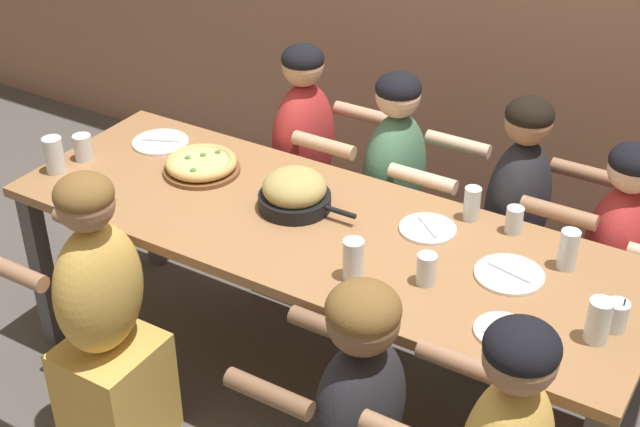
% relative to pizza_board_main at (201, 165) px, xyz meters
% --- Properties ---
extents(ground_plane, '(18.00, 18.00, 0.00)m').
position_rel_pizza_board_main_xyz_m(ground_plane, '(0.61, -0.10, -0.81)').
color(ground_plane, '#514C47').
rests_on(ground_plane, ground).
extents(dining_table, '(2.40, 0.82, 0.78)m').
position_rel_pizza_board_main_xyz_m(dining_table, '(0.61, -0.10, -0.11)').
color(dining_table, '#996B42').
rests_on(dining_table, ground).
extents(pizza_board_main, '(0.31, 0.31, 0.06)m').
position_rel_pizza_board_main_xyz_m(pizza_board_main, '(0.00, 0.00, 0.00)').
color(pizza_board_main, brown).
rests_on(pizza_board_main, dining_table).
extents(skillet_bowl, '(0.40, 0.27, 0.15)m').
position_rel_pizza_board_main_xyz_m(skillet_bowl, '(0.47, -0.04, 0.03)').
color(skillet_bowl, black).
rests_on(skillet_bowl, dining_table).
extents(empty_plate_a, '(0.24, 0.24, 0.02)m').
position_rel_pizza_board_main_xyz_m(empty_plate_a, '(-0.30, 0.10, -0.03)').
color(empty_plate_a, white).
rests_on(empty_plate_a, dining_table).
extents(empty_plate_b, '(0.21, 0.21, 0.02)m').
position_rel_pizza_board_main_xyz_m(empty_plate_b, '(0.96, 0.08, -0.03)').
color(empty_plate_b, white).
rests_on(empty_plate_b, dining_table).
extents(empty_plate_c, '(0.18, 0.18, 0.02)m').
position_rel_pizza_board_main_xyz_m(empty_plate_c, '(1.41, -0.33, -0.03)').
color(empty_plate_c, white).
rests_on(empty_plate_c, dining_table).
extents(empty_plate_d, '(0.23, 0.23, 0.02)m').
position_rel_pizza_board_main_xyz_m(empty_plate_d, '(1.32, -0.04, -0.03)').
color(empty_plate_d, white).
rests_on(empty_plate_d, dining_table).
extents(cocktail_glass_blue, '(0.07, 0.07, 0.12)m').
position_rel_pizza_board_main_xyz_m(cocktail_glass_blue, '(1.69, -0.13, 0.01)').
color(cocktail_glass_blue, silver).
rests_on(cocktail_glass_blue, dining_table).
extents(drinking_glass_a, '(0.07, 0.07, 0.11)m').
position_rel_pizza_board_main_xyz_m(drinking_glass_a, '(1.09, -0.22, 0.02)').
color(drinking_glass_a, silver).
rests_on(drinking_glass_a, dining_table).
extents(drinking_glass_b, '(0.07, 0.07, 0.15)m').
position_rel_pizza_board_main_xyz_m(drinking_glass_b, '(0.87, -0.31, 0.03)').
color(drinking_glass_b, silver).
rests_on(drinking_glass_b, dining_table).
extents(drinking_glass_c, '(0.07, 0.07, 0.14)m').
position_rel_pizza_board_main_xyz_m(drinking_glass_c, '(1.46, 0.11, 0.03)').
color(drinking_glass_c, silver).
rests_on(drinking_glass_c, dining_table).
extents(drinking_glass_d, '(0.07, 0.07, 0.15)m').
position_rel_pizza_board_main_xyz_m(drinking_glass_d, '(1.66, -0.22, 0.03)').
color(drinking_glass_d, silver).
rests_on(drinking_glass_d, dining_table).
extents(drinking_glass_e, '(0.06, 0.06, 0.10)m').
position_rel_pizza_board_main_xyz_m(drinking_glass_e, '(1.23, 0.23, 0.01)').
color(drinking_glass_e, silver).
rests_on(drinking_glass_e, dining_table).
extents(drinking_glass_f, '(0.08, 0.08, 0.11)m').
position_rel_pizza_board_main_xyz_m(drinking_glass_f, '(-0.48, -0.16, 0.02)').
color(drinking_glass_f, silver).
rests_on(drinking_glass_f, dining_table).
extents(drinking_glass_g, '(0.08, 0.08, 0.15)m').
position_rel_pizza_board_main_xyz_m(drinking_glass_g, '(-0.50, -0.30, 0.03)').
color(drinking_glass_g, silver).
rests_on(drinking_glass_g, dining_table).
extents(drinking_glass_h, '(0.06, 0.06, 0.13)m').
position_rel_pizza_board_main_xyz_m(drinking_glass_h, '(1.06, 0.23, 0.02)').
color(drinking_glass_h, silver).
rests_on(drinking_glass_h, dining_table).
extents(diner_far_midleft, '(0.51, 0.40, 1.17)m').
position_rel_pizza_board_main_xyz_m(diner_far_midleft, '(0.15, 0.53, -0.28)').
color(diner_far_midleft, '#B22D2D').
rests_on(diner_far_midleft, ground).
extents(diner_far_center, '(0.51, 0.40, 1.15)m').
position_rel_pizza_board_main_xyz_m(diner_far_center, '(0.60, 0.53, -0.29)').
color(diner_far_center, '#477556').
rests_on(diner_far_center, ground).
extents(diner_near_midleft, '(0.51, 0.40, 1.15)m').
position_rel_pizza_board_main_xyz_m(diner_near_midleft, '(0.10, -0.72, -0.29)').
color(diner_near_midleft, gold).
rests_on(diner_near_midleft, ground).
extents(diner_far_midright, '(0.51, 0.40, 1.16)m').
position_rel_pizza_board_main_xyz_m(diner_far_midright, '(1.15, 0.53, -0.29)').
color(diner_far_midright, '#232328').
rests_on(diner_far_midright, ground).
extents(diner_far_right, '(0.51, 0.40, 1.08)m').
position_rel_pizza_board_main_xyz_m(diner_far_right, '(1.55, 0.53, -0.32)').
color(diner_far_right, '#B22D2D').
rests_on(diner_far_right, ground).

